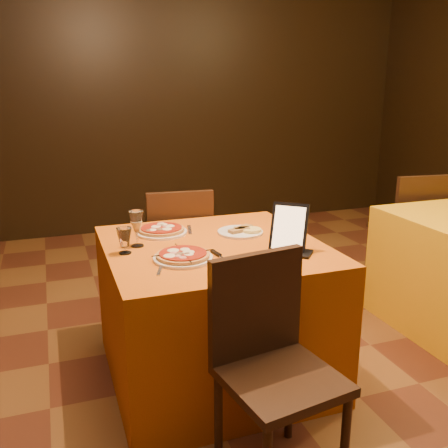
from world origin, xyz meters
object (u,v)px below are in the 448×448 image
object	(u,v)px
chair_main_near	(281,379)
chair_side_far	(404,229)
pizza_far	(161,231)
pizza_near	(183,257)
main_table	(214,310)
chair_main_far	(177,252)
wine_glass	(137,228)
tablet	(289,227)
water_glass	(125,241)

from	to	relation	value
chair_main_near	chair_side_far	distance (m)	2.41
chair_side_far	pizza_far	distance (m)	2.11
chair_main_near	pizza_near	xyz separation A→B (m)	(-0.21, 0.65, 0.31)
main_table	chair_main_far	size ratio (longest dim) A/B	1.21
wine_glass	tablet	distance (m)	0.77
pizza_near	chair_side_far	bearing A→B (deg)	24.20
pizza_near	water_glass	distance (m)	0.31
chair_side_far	wine_glass	world-z (taller)	wine_glass
main_table	tablet	world-z (taller)	tablet
chair_side_far	tablet	bearing A→B (deg)	39.09
chair_main_near	tablet	xyz separation A→B (m)	(0.32, 0.60, 0.41)
main_table	pizza_far	bearing A→B (deg)	126.59
chair_side_far	pizza_near	xyz separation A→B (m)	(-2.04, -0.92, 0.31)
pizza_near	tablet	world-z (taller)	tablet
chair_side_far	tablet	size ratio (longest dim) A/B	3.73
wine_glass	water_glass	size ratio (longest dim) A/B	1.46
main_table	chair_main_near	world-z (taller)	chair_main_near
wine_glass	tablet	size ratio (longest dim) A/B	0.78
main_table	chair_main_near	size ratio (longest dim) A/B	1.21
main_table	pizza_far	world-z (taller)	pizza_far
wine_glass	pizza_near	bearing A→B (deg)	-58.68
pizza_far	wine_glass	bearing A→B (deg)	-132.02
chair_main_near	pizza_far	world-z (taller)	chair_main_near
chair_main_near	pizza_far	size ratio (longest dim) A/B	3.20
main_table	water_glass	bearing A→B (deg)	179.03
wine_glass	tablet	bearing A→B (deg)	-24.71
chair_main_far	pizza_far	distance (m)	0.63
chair_side_far	chair_main_near	bearing A→B (deg)	47.06
main_table	pizza_far	distance (m)	0.53
main_table	water_glass	distance (m)	0.63
chair_main_near	wine_glass	xyz separation A→B (m)	(-0.38, 0.92, 0.39)
water_glass	chair_main_far	bearing A→B (deg)	59.89
water_glass	tablet	xyz separation A→B (m)	(0.77, -0.23, 0.06)
main_table	pizza_near	distance (m)	0.48
pizza_near	main_table	bearing A→B (deg)	39.72
pizza_far	tablet	world-z (taller)	tablet
chair_main_far	chair_side_far	bearing A→B (deg)	-176.06
water_glass	wine_glass	bearing A→B (deg)	49.94
chair_main_near	chair_side_far	xyz separation A→B (m)	(1.83, 1.56, 0.00)
chair_main_near	main_table	bearing A→B (deg)	80.92
pizza_far	water_glass	xyz separation A→B (m)	(-0.24, -0.28, 0.05)
main_table	chair_main_far	bearing A→B (deg)	90.00
wine_glass	pizza_far	bearing A→B (deg)	47.98
pizza_far	wine_glass	world-z (taller)	wine_glass
chair_main_near	chair_main_far	distance (m)	1.61
chair_main_far	chair_side_far	xyz separation A→B (m)	(1.83, -0.05, 0.00)
chair_main_near	tablet	world-z (taller)	tablet
chair_side_far	pizza_far	bearing A→B (deg)	19.18
chair_main_near	chair_side_far	size ratio (longest dim) A/B	1.00
chair_main_near	tablet	bearing A→B (deg)	52.88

